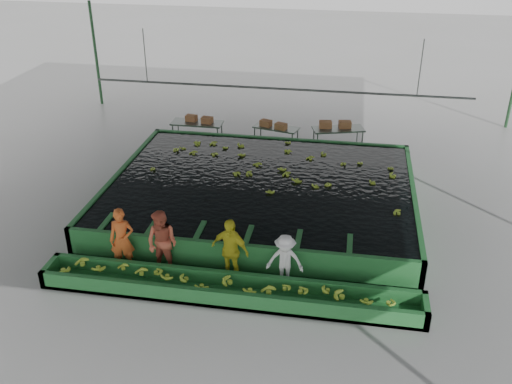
% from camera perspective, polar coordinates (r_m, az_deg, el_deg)
% --- Properties ---
extents(ground, '(80.00, 80.00, 0.00)m').
position_cam_1_polar(ground, '(17.97, -0.28, -3.55)').
color(ground, gray).
rests_on(ground, ground).
extents(shed_roof, '(20.00, 22.00, 0.04)m').
position_cam_1_polar(shed_roof, '(16.00, -0.32, 12.01)').
color(shed_roof, gray).
rests_on(shed_roof, shed_posts).
extents(shed_posts, '(20.00, 22.00, 5.00)m').
position_cam_1_polar(shed_posts, '(16.83, -0.30, 3.77)').
color(shed_posts, '#26512D').
rests_on(shed_posts, ground).
extents(flotation_tank, '(10.00, 8.00, 0.90)m').
position_cam_1_polar(flotation_tank, '(19.05, 0.52, -0.11)').
color(flotation_tank, '#20642C').
rests_on(flotation_tank, ground).
extents(tank_water, '(9.70, 7.70, 0.00)m').
position_cam_1_polar(tank_water, '(18.87, 0.53, 0.96)').
color(tank_water, black).
rests_on(tank_water, flotation_tank).
extents(sorting_trough, '(10.00, 1.00, 0.50)m').
position_cam_1_polar(sorting_trough, '(14.90, -2.77, -9.72)').
color(sorting_trough, '#20642C').
rests_on(sorting_trough, ground).
extents(cableway_rail, '(0.08, 0.08, 14.00)m').
position_cam_1_polar(cableway_rail, '(21.30, 2.13, 10.30)').
color(cableway_rail, '#59605B').
rests_on(cableway_rail, shed_roof).
extents(rail_hanger_left, '(0.04, 0.04, 2.00)m').
position_cam_1_polar(rail_hanger_left, '(22.25, -11.04, 13.23)').
color(rail_hanger_left, '#59605B').
rests_on(rail_hanger_left, shed_roof).
extents(rail_hanger_right, '(0.04, 0.04, 2.00)m').
position_cam_1_polar(rail_hanger_right, '(20.97, 16.13, 11.83)').
color(rail_hanger_right, '#59605B').
rests_on(rail_hanger_right, shed_roof).
extents(worker_a, '(0.75, 0.57, 1.85)m').
position_cam_1_polar(worker_a, '(16.02, -13.25, -4.67)').
color(worker_a, '#D75D24').
rests_on(worker_a, ground).
extents(worker_b, '(1.07, 0.93, 1.89)m').
position_cam_1_polar(worker_b, '(15.63, -9.36, -5.07)').
color(worker_b, '#C3593E').
rests_on(worker_b, ground).
extents(worker_c, '(1.18, 0.74, 1.86)m').
position_cam_1_polar(worker_c, '(15.17, -2.63, -5.82)').
color(worker_c, gold).
rests_on(worker_c, ground).
extents(worker_d, '(1.00, 0.59, 1.52)m').
position_cam_1_polar(worker_d, '(15.06, 2.90, -6.89)').
color(worker_d, silver).
rests_on(worker_d, ground).
extents(packing_table_left, '(2.12, 0.85, 0.96)m').
position_cam_1_polar(packing_table_left, '(24.11, -5.86, 5.89)').
color(packing_table_left, '#59605B').
rests_on(packing_table_left, ground).
extents(packing_table_mid, '(1.97, 1.16, 0.84)m').
position_cam_1_polar(packing_table_mid, '(23.80, 2.01, 5.57)').
color(packing_table_mid, '#59605B').
rests_on(packing_table_mid, ground).
extents(packing_table_right, '(2.20, 1.38, 0.93)m').
position_cam_1_polar(packing_table_right, '(23.63, 8.17, 5.26)').
color(packing_table_right, '#59605B').
rests_on(packing_table_right, ground).
extents(box_stack_left, '(1.20, 0.51, 0.25)m').
position_cam_1_polar(box_stack_left, '(23.96, -5.69, 6.99)').
color(box_stack_left, '#965E37').
rests_on(box_stack_left, packing_table_left).
extents(box_stack_mid, '(1.20, 0.74, 0.25)m').
position_cam_1_polar(box_stack_mid, '(23.57, 1.74, 6.46)').
color(box_stack_mid, '#965E37').
rests_on(box_stack_mid, packing_table_mid).
extents(box_stack_right, '(1.32, 0.56, 0.28)m').
position_cam_1_polar(box_stack_right, '(23.52, 7.91, 6.39)').
color(box_stack_right, '#965E37').
rests_on(box_stack_right, packing_table_right).
extents(floating_bananas, '(8.26, 5.63, 0.11)m').
position_cam_1_polar(floating_bananas, '(19.58, 0.91, 1.99)').
color(floating_bananas, '#9ABD30').
rests_on(floating_bananas, tank_water).
extents(trough_bananas, '(9.43, 0.63, 0.13)m').
position_cam_1_polar(trough_bananas, '(14.81, -2.78, -9.25)').
color(trough_bananas, '#9ABD30').
rests_on(trough_bananas, sorting_trough).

